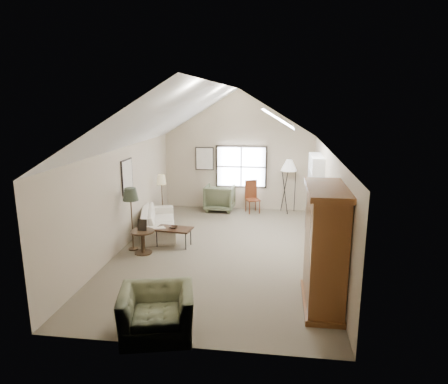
# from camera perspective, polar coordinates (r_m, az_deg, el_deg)

# --- Properties ---
(room_shell) EXTENTS (5.01, 8.01, 4.00)m
(room_shell) POSITION_cam_1_polar(r_m,az_deg,el_deg) (9.32, -0.34, 10.32)
(room_shell) COLOR #726551
(room_shell) RESTS_ON ground
(window) EXTENTS (1.72, 0.08, 1.42)m
(window) POSITION_cam_1_polar(r_m,az_deg,el_deg) (13.42, 2.48, 3.62)
(window) COLOR black
(window) RESTS_ON room_shell
(skylight) EXTENTS (0.80, 1.20, 0.52)m
(skylight) POSITION_cam_1_polar(r_m,az_deg,el_deg) (10.13, 7.82, 10.50)
(skylight) COLOR white
(skylight) RESTS_ON room_shell
(wall_art) EXTENTS (1.97, 3.71, 0.88)m
(wall_art) POSITION_cam_1_polar(r_m,az_deg,el_deg) (11.76, -8.10, 3.52)
(wall_art) COLOR black
(wall_art) RESTS_ON room_shell
(armoire) EXTENTS (0.60, 1.50, 2.20)m
(armoire) POSITION_cam_1_polar(r_m,az_deg,el_deg) (7.34, 14.20, -7.75)
(armoire) COLOR brown
(armoire) RESTS_ON ground
(tv_alcove) EXTENTS (0.32, 1.30, 2.10)m
(tv_alcove) POSITION_cam_1_polar(r_m,az_deg,el_deg) (11.15, 12.85, -0.23)
(tv_alcove) COLOR white
(tv_alcove) RESTS_ON ground
(media_console) EXTENTS (0.34, 1.18, 0.60)m
(media_console) POSITION_cam_1_polar(r_m,az_deg,el_deg) (11.37, 12.53, -4.40)
(media_console) COLOR #382316
(media_console) RESTS_ON ground
(tv_panel) EXTENTS (0.05, 0.90, 0.55)m
(tv_panel) POSITION_cam_1_polar(r_m,az_deg,el_deg) (11.21, 12.69, -1.37)
(tv_panel) COLOR black
(tv_panel) RESTS_ON media_console
(sofa) EXTENTS (1.52, 2.46, 0.67)m
(sofa) POSITION_cam_1_polar(r_m,az_deg,el_deg) (11.39, -9.37, -4.04)
(sofa) COLOR #F1E4D0
(sofa) RESTS_ON ground
(armchair_near) EXTENTS (1.35, 1.24, 0.74)m
(armchair_near) POSITION_cam_1_polar(r_m,az_deg,el_deg) (6.68, -9.56, -16.60)
(armchair_near) COLOR #646B4A
(armchair_near) RESTS_ON ground
(armchair_far) EXTENTS (0.99, 1.01, 0.88)m
(armchair_far) POSITION_cam_1_polar(r_m,az_deg,el_deg) (13.40, -0.58, -0.80)
(armchair_far) COLOR #545D41
(armchair_far) RESTS_ON ground
(coffee_table) EXTENTS (0.97, 0.62, 0.47)m
(coffee_table) POSITION_cam_1_polar(r_m,az_deg,el_deg) (10.32, -7.17, -6.40)
(coffee_table) COLOR #3D2619
(coffee_table) RESTS_ON ground
(bowl) EXTENTS (0.25, 0.25, 0.05)m
(bowl) POSITION_cam_1_polar(r_m,az_deg,el_deg) (10.23, -7.21, -5.01)
(bowl) COLOR #3B2418
(bowl) RESTS_ON coffee_table
(side_table) EXTENTS (0.72, 0.72, 0.58)m
(side_table) POSITION_cam_1_polar(r_m,az_deg,el_deg) (9.94, -11.50, -7.01)
(side_table) COLOR #382817
(side_table) RESTS_ON ground
(side_chair) EXTENTS (0.55, 0.55, 1.06)m
(side_chair) POSITION_cam_1_polar(r_m,az_deg,el_deg) (13.14, 4.13, -0.70)
(side_chair) COLOR brown
(side_chair) RESTS_ON ground
(tripod_lamp) EXTENTS (0.64, 0.64, 1.79)m
(tripod_lamp) POSITION_cam_1_polar(r_m,az_deg,el_deg) (13.22, 9.16, 0.86)
(tripod_lamp) COLOR silver
(tripod_lamp) RESTS_ON ground
(dark_lamp) EXTENTS (0.48, 0.48, 1.60)m
(dark_lamp) POSITION_cam_1_polar(r_m,az_deg,el_deg) (10.06, -13.03, -3.74)
(dark_lamp) COLOR #252A1D
(dark_lamp) RESTS_ON ground
(tan_lamp) EXTENTS (0.36, 0.36, 1.44)m
(tan_lamp) POSITION_cam_1_polar(r_m,az_deg,el_deg) (12.46, -8.84, -0.69)
(tan_lamp) COLOR tan
(tan_lamp) RESTS_ON ground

